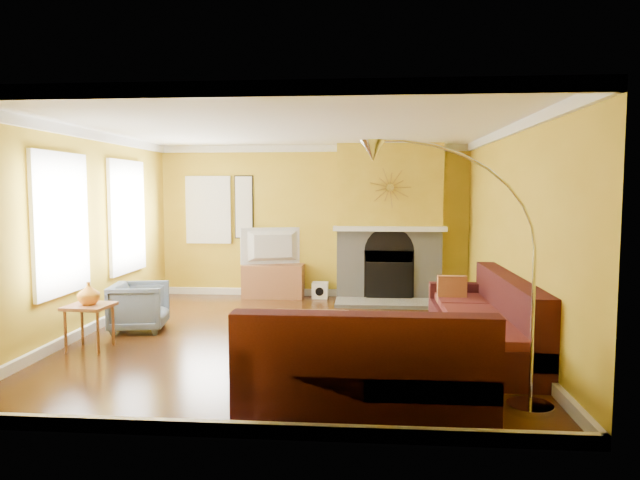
# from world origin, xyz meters

# --- Properties ---
(floor) EXTENTS (5.50, 6.00, 0.02)m
(floor) POSITION_xyz_m (0.00, 0.00, -0.01)
(floor) COLOR #542D11
(floor) RESTS_ON ground
(ceiling) EXTENTS (5.50, 6.00, 0.02)m
(ceiling) POSITION_xyz_m (0.00, 0.00, 2.71)
(ceiling) COLOR white
(ceiling) RESTS_ON ground
(wall_back) EXTENTS (5.50, 0.02, 2.70)m
(wall_back) POSITION_xyz_m (0.00, 3.01, 1.35)
(wall_back) COLOR gold
(wall_back) RESTS_ON ground
(wall_front) EXTENTS (5.50, 0.02, 2.70)m
(wall_front) POSITION_xyz_m (0.00, -3.01, 1.35)
(wall_front) COLOR gold
(wall_front) RESTS_ON ground
(wall_left) EXTENTS (0.02, 6.00, 2.70)m
(wall_left) POSITION_xyz_m (-2.76, 0.00, 1.35)
(wall_left) COLOR gold
(wall_left) RESTS_ON ground
(wall_right) EXTENTS (0.02, 6.00, 2.70)m
(wall_right) POSITION_xyz_m (2.76, 0.00, 1.35)
(wall_right) COLOR gold
(wall_right) RESTS_ON ground
(baseboard) EXTENTS (5.50, 6.00, 0.12)m
(baseboard) POSITION_xyz_m (0.00, 0.00, 0.06)
(baseboard) COLOR white
(baseboard) RESTS_ON floor
(crown_molding) EXTENTS (5.50, 6.00, 0.12)m
(crown_molding) POSITION_xyz_m (0.00, 0.00, 2.64)
(crown_molding) COLOR white
(crown_molding) RESTS_ON ceiling
(window_left_near) EXTENTS (0.06, 1.22, 1.72)m
(window_left_near) POSITION_xyz_m (-2.72, 1.30, 1.50)
(window_left_near) COLOR white
(window_left_near) RESTS_ON wall_left
(window_left_far) EXTENTS (0.06, 1.22, 1.72)m
(window_left_far) POSITION_xyz_m (-2.72, -0.60, 1.50)
(window_left_far) COLOR white
(window_left_far) RESTS_ON wall_left
(window_back) EXTENTS (0.82, 0.06, 1.22)m
(window_back) POSITION_xyz_m (-1.90, 2.96, 1.55)
(window_back) COLOR white
(window_back) RESTS_ON wall_back
(wall_art) EXTENTS (0.34, 0.04, 1.14)m
(wall_art) POSITION_xyz_m (-1.25, 2.97, 1.60)
(wall_art) COLOR white
(wall_art) RESTS_ON wall_back
(fireplace) EXTENTS (1.80, 0.40, 2.70)m
(fireplace) POSITION_xyz_m (1.35, 2.80, 1.35)
(fireplace) COLOR gray
(fireplace) RESTS_ON floor
(mantel) EXTENTS (1.92, 0.22, 0.08)m
(mantel) POSITION_xyz_m (1.35, 2.56, 1.25)
(mantel) COLOR white
(mantel) RESTS_ON fireplace
(hearth) EXTENTS (1.80, 0.70, 0.06)m
(hearth) POSITION_xyz_m (1.35, 2.25, 0.03)
(hearth) COLOR gray
(hearth) RESTS_ON floor
(sunburst) EXTENTS (0.70, 0.04, 0.70)m
(sunburst) POSITION_xyz_m (1.35, 2.57, 1.95)
(sunburst) COLOR olive
(sunburst) RESTS_ON fireplace
(rug) EXTENTS (2.40, 1.80, 0.02)m
(rug) POSITION_xyz_m (0.74, 0.23, 0.01)
(rug) COLOR beige
(rug) RESTS_ON floor
(sectional_sofa) EXTENTS (2.90, 3.65, 0.90)m
(sectional_sofa) POSITION_xyz_m (1.30, -0.87, 0.45)
(sectional_sofa) COLOR #3F1416
(sectional_sofa) RESTS_ON floor
(coffee_table) EXTENTS (1.01, 1.01, 0.38)m
(coffee_table) POSITION_xyz_m (0.28, -0.47, 0.19)
(coffee_table) COLOR white
(coffee_table) RESTS_ON floor
(media_console) EXTENTS (1.07, 0.48, 0.59)m
(media_console) POSITION_xyz_m (-0.69, 2.76, 0.29)
(media_console) COLOR #945B36
(media_console) RESTS_ON floor
(tv) EXTENTS (1.12, 0.49, 0.65)m
(tv) POSITION_xyz_m (-0.69, 2.76, 0.91)
(tv) COLOR black
(tv) RESTS_ON media_console
(subwoofer) EXTENTS (0.28, 0.28, 0.28)m
(subwoofer) POSITION_xyz_m (0.15, 2.77, 0.14)
(subwoofer) COLOR white
(subwoofer) RESTS_ON floor
(armchair) EXTENTS (0.83, 0.81, 0.66)m
(armchair) POSITION_xyz_m (-2.11, 0.23, 0.33)
(armchair) COLOR slate
(armchair) RESTS_ON floor
(side_table) EXTENTS (0.53, 0.53, 0.54)m
(side_table) POSITION_xyz_m (-2.33, -0.71, 0.27)
(side_table) COLOR #945B36
(side_table) RESTS_ON floor
(vase) EXTENTS (0.32, 0.32, 0.27)m
(vase) POSITION_xyz_m (-2.33, -0.71, 0.68)
(vase) COLOR orange
(vase) RESTS_ON side_table
(book) EXTENTS (0.26, 0.30, 0.03)m
(book) POSITION_xyz_m (0.13, -0.37, 0.40)
(book) COLOR white
(book) RESTS_ON coffee_table
(arc_lamp) EXTENTS (1.46, 0.36, 2.32)m
(arc_lamp) POSITION_xyz_m (1.75, -2.25, 1.16)
(arc_lamp) COLOR silver
(arc_lamp) RESTS_ON floor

